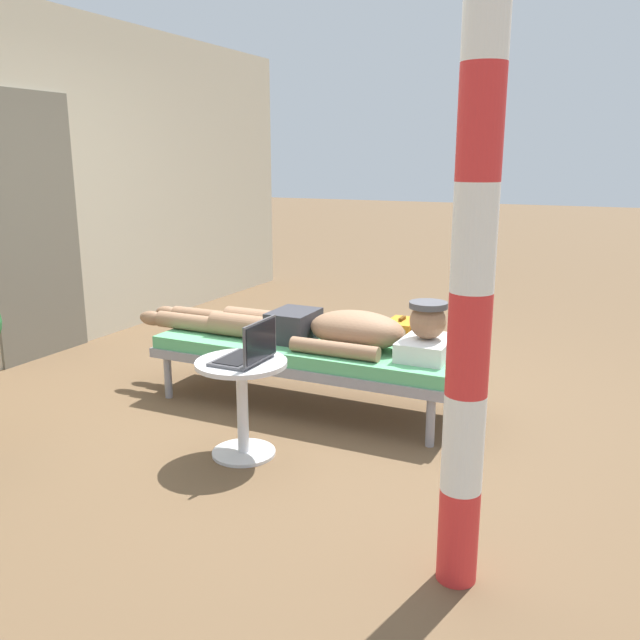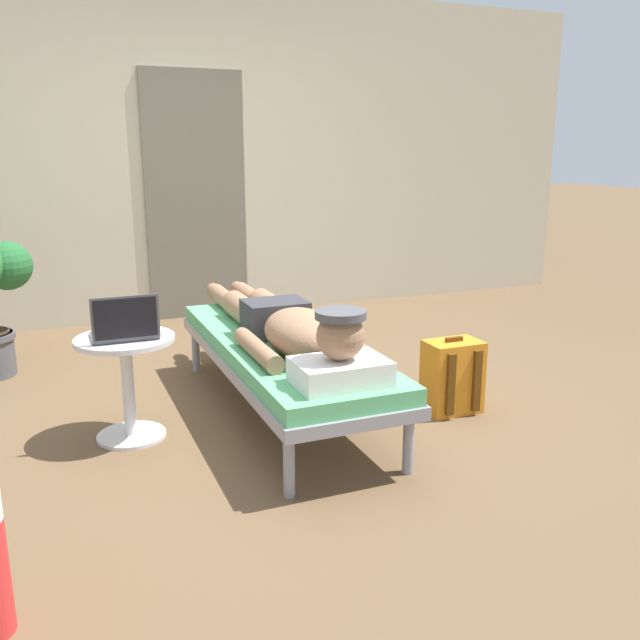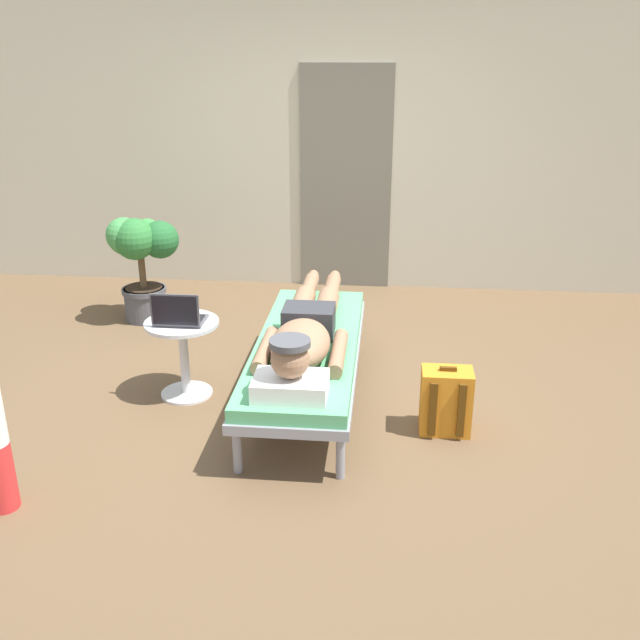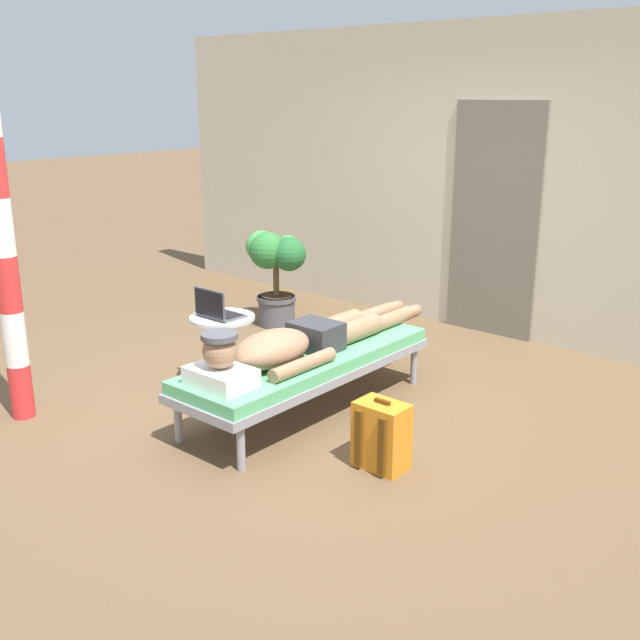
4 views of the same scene
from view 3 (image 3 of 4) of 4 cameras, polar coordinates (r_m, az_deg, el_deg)
ground_plane at (r=4.75m, az=-1.68°, el=-6.02°), size 40.00×40.00×0.00m
house_wall_back at (r=6.70m, az=1.43°, el=14.21°), size 7.60×0.20×2.70m
house_door_panel at (r=6.63m, az=2.10°, el=11.25°), size 0.84×0.03×2.04m
lounge_chair at (r=4.55m, az=-1.04°, el=-2.48°), size 0.66×1.98×0.42m
person_reclining at (r=4.38m, az=-1.21°, el=-0.95°), size 0.53×2.17×0.33m
side_table at (r=4.68m, az=-10.99°, el=-2.03°), size 0.48×0.48×0.52m
laptop at (r=4.55m, az=-11.36°, el=0.33°), size 0.31×0.24×0.23m
backpack at (r=4.31m, az=10.12°, el=-6.49°), size 0.30×0.26×0.42m
potted_plant at (r=6.00m, az=-14.37°, el=5.23°), size 0.63×0.52×0.90m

